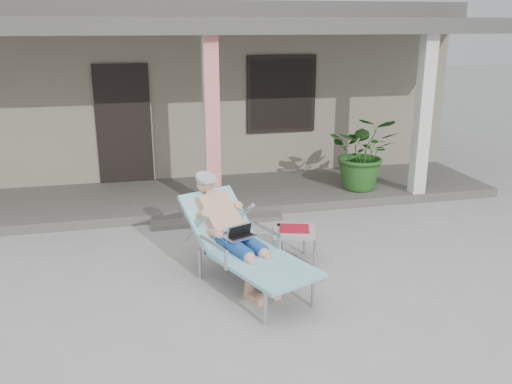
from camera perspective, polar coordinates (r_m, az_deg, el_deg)
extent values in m
plane|color=#9E9E99|center=(6.63, -1.51, -8.73)|extent=(60.00, 60.00, 0.00)
cube|color=gray|center=(12.48, -7.79, 10.65)|extent=(10.00, 5.00, 3.00)
cube|color=#474442|center=(12.40, -8.11, 18.25)|extent=(10.40, 5.40, 0.30)
cube|color=black|center=(9.96, -13.74, 6.92)|extent=(0.95, 0.06, 2.10)
cube|color=black|center=(10.28, 2.69, 10.24)|extent=(1.20, 0.06, 1.30)
cube|color=black|center=(10.27, 2.70, 10.23)|extent=(1.32, 0.05, 1.42)
cube|color=#605B56|center=(9.36, -5.27, -0.41)|extent=(10.00, 2.00, 0.15)
cube|color=red|center=(8.21, -4.68, 7.03)|extent=(0.22, 0.22, 2.61)
cube|color=silver|center=(9.38, 17.15, 7.61)|extent=(0.22, 0.22, 2.61)
cube|color=#474442|center=(8.92, -5.79, 17.02)|extent=(10.00, 2.30, 0.24)
cube|color=#605B56|center=(8.29, -4.13, -3.01)|extent=(2.00, 0.30, 0.07)
cylinder|color=#B7B7BC|center=(5.53, 1.01, -12.16)|extent=(0.04, 0.04, 0.38)
cylinder|color=#B7B7BC|center=(5.89, 6.04, -10.30)|extent=(0.04, 0.04, 0.38)
cylinder|color=#B7B7BC|center=(6.50, -5.90, -7.57)|extent=(0.04, 0.04, 0.38)
cylinder|color=#B7B7BC|center=(6.80, -1.25, -6.28)|extent=(0.04, 0.04, 0.38)
cube|color=#B7B7BC|center=(5.95, 0.74, -7.75)|extent=(1.07, 1.39, 0.03)
cube|color=#8DD7DA|center=(5.94, 0.74, -7.53)|extent=(1.18, 1.47, 0.04)
cube|color=#B7B7BC|center=(6.55, -4.02, -3.11)|extent=(0.82, 0.79, 0.50)
cube|color=#8DD7DA|center=(6.53, -4.02, -2.82)|extent=(0.94, 0.90, 0.57)
cylinder|color=#A1A1A4|center=(6.63, -5.45, 1.54)|extent=(0.33, 0.33, 0.13)
cube|color=silver|center=(6.20, -1.71, -4.68)|extent=(0.40, 0.35, 0.24)
cube|color=#A2A29E|center=(6.84, 4.05, -4.13)|extent=(0.65, 0.65, 0.04)
cylinder|color=#B7B7BC|center=(6.68, 2.82, -6.67)|extent=(0.04, 0.04, 0.40)
cylinder|color=#B7B7BC|center=(6.80, 6.21, -6.31)|extent=(0.04, 0.04, 0.40)
cylinder|color=#B7B7BC|center=(7.05, 1.89, -5.33)|extent=(0.04, 0.04, 0.40)
cylinder|color=#B7B7BC|center=(7.16, 5.12, -5.02)|extent=(0.04, 0.04, 0.40)
cube|color=#A71122|center=(6.83, 4.05, -3.85)|extent=(0.43, 0.37, 0.03)
cube|color=black|center=(6.95, 3.73, -3.50)|extent=(0.35, 0.13, 0.04)
imported|color=#26591E|center=(9.51, 11.27, 4.12)|extent=(1.48, 1.41, 1.29)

